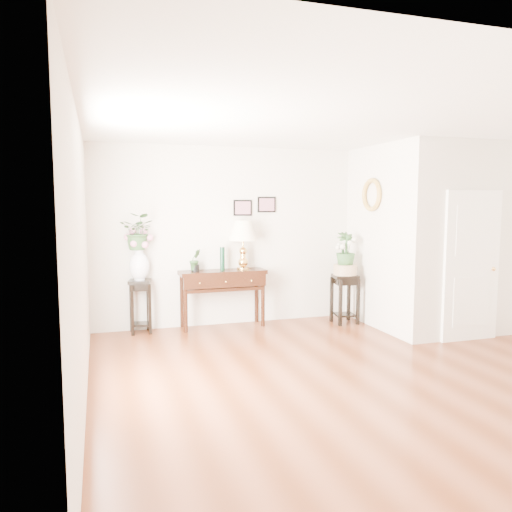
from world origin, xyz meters
name	(u,v)px	position (x,y,z in m)	size (l,w,h in m)	color
floor	(364,373)	(0.00, 0.00, 0.00)	(6.00, 5.50, 0.02)	brown
ceiling	(370,121)	(0.00, 0.00, 2.80)	(6.00, 5.50, 0.02)	white
wall_back	(281,235)	(0.00, 2.75, 1.40)	(6.00, 0.02, 2.80)	silver
wall_left	(81,259)	(-3.00, 0.00, 1.40)	(0.02, 5.50, 2.80)	silver
partition	(427,237)	(2.10, 1.77, 1.40)	(1.80, 1.95, 2.80)	silver
door	(472,266)	(2.10, 0.78, 1.05)	(0.90, 0.05, 2.10)	white
art_print_left	(243,208)	(-0.65, 2.73, 1.85)	(0.30, 0.02, 0.25)	black
art_print_right	(267,205)	(-0.25, 2.73, 1.90)	(0.30, 0.02, 0.25)	black
wall_ornament	(371,195)	(1.16, 1.90, 2.05)	(0.51, 0.51, 0.07)	tan
console_table	(223,299)	(-1.03, 2.57, 0.45)	(1.34, 0.45, 0.89)	black
table_lamp	(243,247)	(-0.69, 2.57, 1.24)	(0.44, 0.44, 0.78)	tan
green_vase	(222,259)	(-1.03, 2.57, 1.06)	(0.07, 0.07, 0.36)	black
potted_plant	(195,261)	(-1.45, 2.57, 1.05)	(0.18, 0.14, 0.32)	#2C5227
plant_stand_a	(140,306)	(-2.28, 2.57, 0.40)	(0.31, 0.31, 0.80)	black
porcelain_vase	(139,265)	(-2.28, 2.57, 1.02)	(0.29, 0.29, 0.50)	white
lily_arrangement	(139,234)	(-2.28, 2.57, 1.47)	(0.49, 0.42, 0.54)	#2C5227
plant_stand_b	(345,299)	(0.90, 2.21, 0.39)	(0.37, 0.37, 0.78)	black
ceramic_bowl	(345,270)	(0.90, 2.21, 0.86)	(0.38, 0.38, 0.17)	tan
narcissus	(346,250)	(0.90, 2.21, 1.19)	(0.32, 0.32, 0.56)	#2C5227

